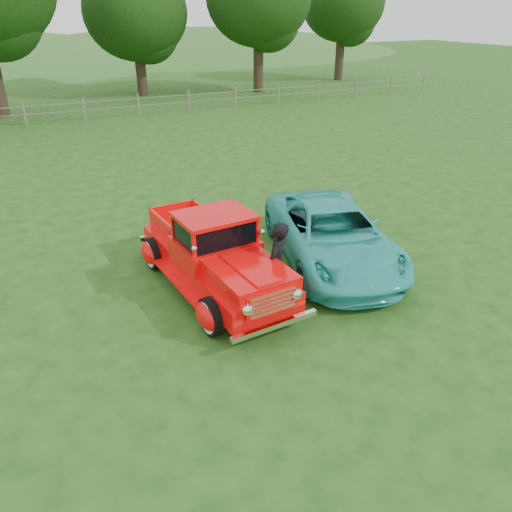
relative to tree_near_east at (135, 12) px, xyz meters
name	(u,v)px	position (x,y,z in m)	size (l,w,h in m)	color
ground	(266,329)	(-5.00, -29.00, -5.25)	(140.00, 140.00, 0.00)	#1B4512
distant_hills	(4,104)	(-9.08, 30.46, -9.80)	(116.00, 60.00, 18.00)	#366826
fence_line	(84,109)	(-5.00, -7.00, -4.64)	(48.00, 0.12, 1.20)	#6D695C
tree_near_east	(135,12)	(0.00, 0.00, 0.00)	(6.80, 6.80, 8.33)	black
tree_far_east	(343,3)	(17.00, 1.00, 0.61)	(6.60, 6.60, 8.86)	black
red_pickup	(215,256)	(-5.28, -27.09, -4.45)	(2.54, 5.11, 1.78)	black
teal_sedan	(332,235)	(-2.29, -27.11, -4.53)	(2.38, 5.16, 1.43)	#30C0B1
man	(277,265)	(-4.38, -28.24, -4.33)	(0.67, 0.44, 1.83)	black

